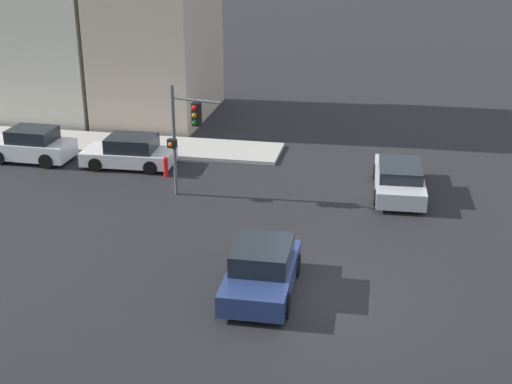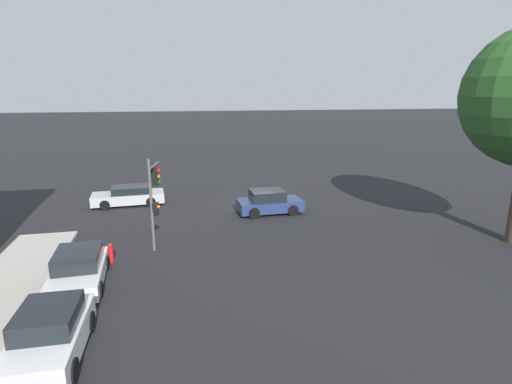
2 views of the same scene
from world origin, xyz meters
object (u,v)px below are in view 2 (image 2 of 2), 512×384
Objects in this scene: fire_hydrant at (111,252)px; parked_car_0 at (78,269)px; crossing_car_0 at (269,202)px; traffic_signal at (154,190)px; parked_car_1 at (49,335)px; crossing_car_1 at (129,196)px.

parked_car_0 is at bearing 63.78° from fire_hydrant.
parked_car_0 is at bearing -142.55° from crossing_car_0.
fire_hydrant is at bearing -131.28° from traffic_signal.
traffic_signal is at bearing 162.10° from parked_car_1.
crossing_car_0 is 15.97m from parked_car_1.
crossing_car_1 is (2.00, -8.40, -2.29)m from traffic_signal.
crossing_car_0 is at bearing 126.34° from parked_car_0.
traffic_signal is at bearing -148.85° from crossing_car_0.
traffic_signal reaches higher than parked_car_1.
parked_car_0 is 1.07× the size of parked_car_1.
traffic_signal is 9.01m from parked_car_1.
parked_car_1 reaches higher than crossing_car_1.
parked_car_1 is 4.21× the size of fire_hydrant.
crossing_car_0 is 0.84× the size of crossing_car_1.
crossing_car_0 is at bearing 152.88° from crossing_car_1.
crossing_car_1 is 16.67m from parked_car_1.
fire_hydrant is (2.01, 1.54, -2.43)m from traffic_signal.
parked_car_1 is at bearing -97.94° from traffic_signal.
crossing_car_0 is 1.06× the size of parked_car_1.
crossing_car_0 reaches higher than parked_car_0.
crossing_car_0 is at bearing 143.47° from parked_car_1.
fire_hydrant is at bearing 151.59° from parked_car_0.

